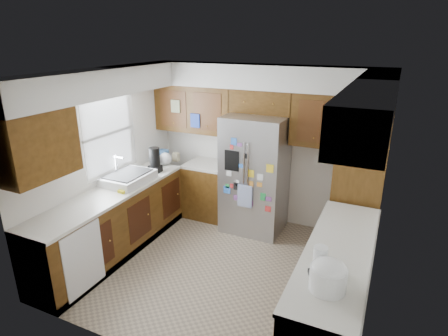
{
  "coord_description": "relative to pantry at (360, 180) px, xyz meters",
  "views": [
    {
      "loc": [
        1.81,
        -3.81,
        2.88
      ],
      "look_at": [
        -0.12,
        0.35,
        1.26
      ],
      "focal_mm": 30.0,
      "sensor_mm": 36.0,
      "label": 1
    }
  ],
  "objects": [
    {
      "name": "floor",
      "position": [
        -1.5,
        -1.15,
        -1.07
      ],
      "size": [
        3.6,
        3.6,
        0.0
      ],
      "primitive_type": "plane",
      "color": "tan",
      "rests_on": "ground"
    },
    {
      "name": "room_shell",
      "position": [
        -1.61,
        -0.79,
        0.75
      ],
      "size": [
        3.64,
        3.24,
        2.52
      ],
      "color": "white",
      "rests_on": "ground"
    },
    {
      "name": "left_counter_run",
      "position": [
        -2.86,
        -1.12,
        -0.65
      ],
      "size": [
        1.36,
        3.2,
        0.92
      ],
      "color": "#3D260B",
      "rests_on": "ground"
    },
    {
      "name": "right_counter_run",
      "position": [
        0.0,
        -1.62,
        -0.65
      ],
      "size": [
        0.63,
        2.25,
        0.92
      ],
      "color": "#3D260B",
      "rests_on": "ground"
    },
    {
      "name": "pantry",
      "position": [
        0.0,
        0.0,
        0.0
      ],
      "size": [
        0.6,
        0.9,
        2.15
      ],
      "primitive_type": "cube",
      "color": "#3D260B",
      "rests_on": "ground"
    },
    {
      "name": "fridge",
      "position": [
        -1.5,
        0.05,
        -0.17
      ],
      "size": [
        0.9,
        0.79,
        1.8
      ],
      "color": "#AAAAB0",
      "rests_on": "ground"
    },
    {
      "name": "bridge_cabinet",
      "position": [
        -1.5,
        0.28,
        0.9
      ],
      "size": [
        0.96,
        0.34,
        0.35
      ],
      "primitive_type": "cube",
      "color": "#3D260B",
      "rests_on": "fridge"
    },
    {
      "name": "fridge_top_items",
      "position": [
        -1.47,
        0.3,
        1.2
      ],
      "size": [
        0.68,
        0.32,
        0.28
      ],
      "color": "blue",
      "rests_on": "bridge_cabinet"
    },
    {
      "name": "sink_assembly",
      "position": [
        -3.0,
        -1.05,
        -0.09
      ],
      "size": [
        0.52,
        0.73,
        0.37
      ],
      "color": "white",
      "rests_on": "left_counter_run"
    },
    {
      "name": "left_counter_clutter",
      "position": [
        -2.96,
        -0.33,
        -0.02
      ],
      "size": [
        0.36,
        0.85,
        0.38
      ],
      "color": "black",
      "rests_on": "left_counter_run"
    },
    {
      "name": "rice_cooker",
      "position": [
        -0.0,
        -2.28,
        -0.02
      ],
      "size": [
        0.31,
        0.3,
        0.27
      ],
      "color": "white",
      "rests_on": "right_counter_run"
    },
    {
      "name": "paper_towel",
      "position": [
        -0.1,
        -2.12,
        -0.02
      ],
      "size": [
        0.12,
        0.12,
        0.27
      ],
      "primitive_type": "cylinder",
      "color": "white",
      "rests_on": "right_counter_run"
    }
  ]
}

